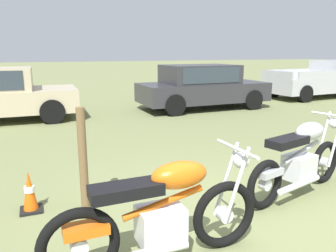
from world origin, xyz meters
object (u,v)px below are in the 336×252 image
motorcycle_silver (300,159)px  pickup_truck_silver (326,79)px  traffic_cone (30,193)px  motorcycle_orange (161,214)px  car_charcoal (202,85)px  fence_post_wooden (83,160)px

motorcycle_silver → pickup_truck_silver: bearing=26.8°
motorcycle_silver → traffic_cone: motorcycle_silver is taller
motorcycle_orange → pickup_truck_silver: size_ratio=0.40×
car_charcoal → fence_post_wooden: 7.45m
motorcycle_silver → pickup_truck_silver: (8.10, 7.19, 0.27)m
motorcycle_silver → car_charcoal: bearing=58.7°
motorcycle_orange → car_charcoal: (4.13, 7.17, 0.32)m
pickup_truck_silver → fence_post_wooden: bearing=-152.1°
pickup_truck_silver → traffic_cone: bearing=-154.2°
pickup_truck_silver → motorcycle_silver: bearing=-141.9°
motorcycle_orange → motorcycle_silver: size_ratio=1.05×
fence_post_wooden → traffic_cone: size_ratio=2.46×
motorcycle_orange → motorcycle_silver: bearing=16.7°
car_charcoal → traffic_cone: car_charcoal is taller
car_charcoal → motorcycle_orange: bearing=-121.1°
motorcycle_orange → traffic_cone: bearing=124.8°
motorcycle_silver → fence_post_wooden: fence_post_wooden is taller
fence_post_wooden → traffic_cone: bearing=163.1°
car_charcoal → pickup_truck_silver: bearing=5.5°
car_charcoal → pickup_truck_silver: (6.18, 0.72, -0.05)m
motorcycle_silver → pickup_truck_silver: size_ratio=0.38×
motorcycle_orange → car_charcoal: car_charcoal is taller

